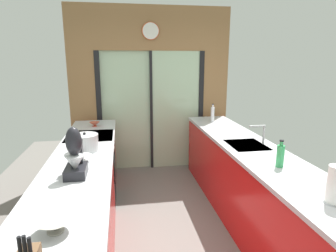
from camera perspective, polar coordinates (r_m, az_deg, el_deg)
ground_plane at (r=3.55m, az=0.13°, el=-18.73°), size 5.04×7.60×0.02m
back_wall_unit at (r=4.81m, az=-3.45°, el=9.09°), size 2.64×0.12×2.70m
left_counter_run at (r=2.90m, az=-17.02°, el=-16.38°), size 0.62×3.80×0.92m
right_counter_run at (r=3.33m, az=17.05°, el=-12.35°), size 0.62×3.80×0.92m
sink_faucet at (r=3.40m, az=18.08°, el=-0.97°), size 0.19×0.02×0.22m
oven_range at (r=3.91m, az=-14.91°, el=-8.44°), size 0.60×0.60×0.92m
mixing_bowl_near at (r=1.81m, az=-21.61°, el=-17.90°), size 0.21×0.21×0.08m
mixing_bowl_mid at (r=2.84m, az=-16.89°, el=-6.19°), size 0.19×0.19×0.06m
mixing_bowl_far at (r=4.25m, az=-14.44°, el=0.38°), size 0.15×0.15×0.06m
stand_mixer at (r=2.48m, az=-18.04°, el=-5.93°), size 0.17×0.27×0.42m
stock_pot at (r=3.12m, az=-16.23°, el=-3.25°), size 0.28×0.28×0.21m
soap_bottle_near at (r=2.76m, az=21.51°, el=-5.49°), size 0.07×0.07×0.25m
soap_bottle_far at (r=4.47m, az=8.88°, el=2.40°), size 0.06×0.06×0.28m
paper_towel_roll at (r=2.24m, az=30.45°, el=-10.12°), size 0.13×0.13×0.29m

